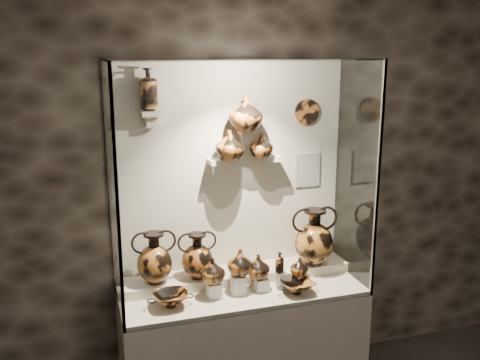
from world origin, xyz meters
name	(u,v)px	position (x,y,z in m)	size (l,w,h in m)	color
wall_back	(229,172)	(0.00, 2.50, 1.60)	(5.00, 0.02, 3.20)	black
plinth	(243,345)	(0.00, 2.18, 0.40)	(1.70, 0.60, 0.80)	beige
front_tier	(243,291)	(0.00, 2.18, 0.82)	(1.68, 0.58, 0.03)	beige
rear_tier	(235,277)	(0.00, 2.35, 0.85)	(1.70, 0.25, 0.10)	beige
back_panel	(229,172)	(0.00, 2.50, 1.60)	(1.70, 0.03, 1.60)	beige
glass_front	(258,194)	(0.00, 1.88, 1.60)	(1.70, 0.01, 1.60)	white
glass_left	(112,192)	(-0.85, 2.18, 1.60)	(0.01, 0.60, 1.60)	white
glass_right	(356,174)	(0.85, 2.18, 1.60)	(0.01, 0.60, 1.60)	white
glass_top	(243,59)	(0.00, 2.18, 2.40)	(1.70, 0.60, 0.01)	white
frame_post_left	(117,205)	(-0.84, 1.89, 1.60)	(0.02, 0.02, 1.60)	gray
frame_post_right	(378,183)	(0.84, 1.89, 1.60)	(0.02, 0.02, 1.60)	gray
pedestal_a	(214,290)	(-0.22, 2.13, 0.88)	(0.09, 0.09, 0.10)	silver
pedestal_b	(238,285)	(-0.05, 2.13, 0.90)	(0.09, 0.09, 0.13)	silver
pedestal_c	(261,284)	(0.12, 2.13, 0.88)	(0.09, 0.09, 0.09)	silver
pedestal_d	(283,279)	(0.28, 2.13, 0.89)	(0.09, 0.09, 0.12)	silver
pedestal_e	(301,279)	(0.42, 2.13, 0.87)	(0.09, 0.09, 0.08)	silver
bracket_ul	(152,113)	(-0.55, 2.42, 2.05)	(0.14, 0.12, 0.04)	beige
bracket_ca	(219,161)	(-0.10, 2.42, 1.70)	(0.14, 0.12, 0.04)	beige
bracket_cb	(246,132)	(0.10, 2.42, 1.90)	(0.10, 0.12, 0.04)	beige
bracket_cc	(270,158)	(0.28, 2.42, 1.70)	(0.14, 0.12, 0.04)	beige
amphora_left	(154,258)	(-0.58, 2.33, 1.08)	(0.29, 0.29, 0.36)	#A45E1F
amphora_mid	(197,256)	(-0.29, 2.32, 1.06)	(0.26, 0.26, 0.33)	#9B4C1B
amphora_right	(314,237)	(0.59, 2.30, 1.11)	(0.34, 0.34, 0.43)	#A45E1F
jug_a	(213,271)	(-0.23, 2.14, 1.02)	(0.17, 0.17, 0.18)	#A45E1F
jug_b	(240,262)	(-0.03, 2.15, 1.05)	(0.18, 0.18, 0.18)	#9B4C1B
jug_c	(258,266)	(0.10, 2.14, 1.00)	(0.16, 0.16, 0.17)	#A45E1F
jug_e	(299,267)	(0.39, 2.11, 0.98)	(0.13, 0.13, 0.13)	#A45E1F
lekythos_small	(279,261)	(0.25, 2.12, 1.03)	(0.07, 0.07, 0.17)	#9B4C1B
kylix_left	(171,298)	(-0.52, 2.08, 0.89)	(0.29, 0.25, 0.12)	#9B4C1B
kylix_right	(297,286)	(0.33, 2.01, 0.89)	(0.28, 0.23, 0.11)	#A45E1F
lekythos_tall	(148,87)	(-0.57, 2.41, 2.22)	(0.12, 0.12, 0.31)	#A45E1F
ovoid_vase_a	(230,145)	(-0.03, 2.37, 1.82)	(0.20, 0.20, 0.21)	#9B4C1B
ovoid_vase_b	(246,113)	(0.08, 2.35, 2.04)	(0.23, 0.23, 0.24)	#9B4C1B
ovoid_vase_c	(261,145)	(0.20, 2.39, 1.80)	(0.17, 0.17, 0.17)	#9B4C1B
wall_plate	(307,112)	(0.58, 2.47, 2.02)	(0.19, 0.19, 0.02)	#AC5E22
info_placard	(308,170)	(0.60, 2.47, 1.58)	(0.19, 0.01, 0.26)	beige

